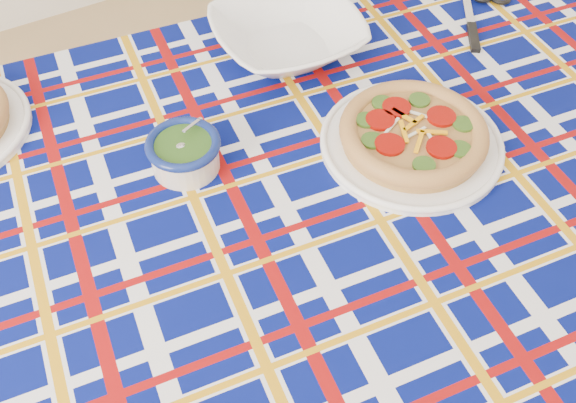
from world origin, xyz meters
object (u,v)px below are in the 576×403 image
dining_table (310,209)px  pesto_bowl (184,151)px  main_focaccia_plate (413,133)px  serving_bowl (287,35)px

dining_table → pesto_bowl: pesto_bowl is taller
main_focaccia_plate → pesto_bowl: (-0.39, 0.17, 0.01)m
dining_table → main_focaccia_plate: (0.21, -0.02, 0.12)m
pesto_bowl → dining_table: bearing=-38.3°
main_focaccia_plate → serving_bowl: 0.38m
main_focaccia_plate → serving_bowl: (-0.05, 0.37, 0.00)m
dining_table → pesto_bowl: (-0.18, 0.14, 0.13)m
main_focaccia_plate → pesto_bowl: 0.42m
serving_bowl → main_focaccia_plate: bearing=-82.0°
dining_table → serving_bowl: (0.15, 0.35, 0.12)m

